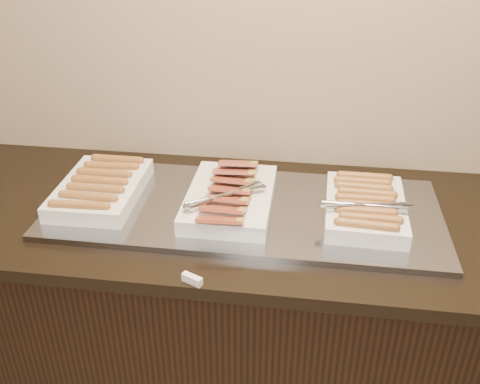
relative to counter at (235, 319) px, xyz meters
name	(u,v)px	position (x,y,z in m)	size (l,w,h in m)	color
counter	(235,319)	(0.00, 0.00, 0.00)	(2.06, 0.76, 0.90)	black
warming_tray	(244,209)	(0.03, 0.00, 0.46)	(1.20, 0.50, 0.02)	gray
dish_left	(101,188)	(-0.43, 0.00, 0.50)	(0.25, 0.37, 0.07)	silver
dish_center	(230,197)	(-0.01, 0.00, 0.50)	(0.26, 0.41, 0.09)	silver
dish_right	(365,206)	(0.39, 0.00, 0.50)	(0.27, 0.35, 0.08)	silver
label_holder	(192,279)	(-0.06, -0.36, 0.46)	(0.06, 0.02, 0.02)	silver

